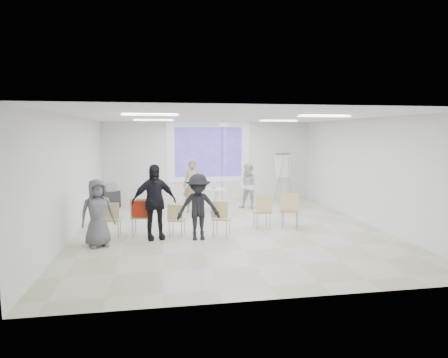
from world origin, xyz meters
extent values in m
cube|color=beige|center=(0.00, 0.00, -0.05)|extent=(8.00, 9.00, 0.10)
cube|color=white|center=(0.00, 0.00, 3.05)|extent=(8.00, 9.00, 0.10)
cube|color=silver|center=(0.00, 4.55, 1.50)|extent=(8.00, 0.10, 3.00)
cube|color=silver|center=(-4.05, 0.00, 1.50)|extent=(0.10, 9.00, 3.00)
cube|color=silver|center=(4.05, 0.00, 1.50)|extent=(0.10, 9.00, 3.00)
cube|color=silver|center=(0.00, 4.49, 1.85)|extent=(3.20, 0.01, 2.30)
cube|color=#4935B6|center=(0.00, 4.47, 1.85)|extent=(2.60, 0.01, 1.90)
cylinder|color=silver|center=(-0.06, 1.98, 0.03)|extent=(0.58, 0.58, 0.05)
cylinder|color=white|center=(-0.06, 1.98, 0.38)|extent=(0.16, 0.16, 0.70)
cylinder|color=silver|center=(-0.06, 1.98, 0.76)|extent=(0.80, 0.80, 0.04)
cube|color=white|center=(-0.01, 1.93, 0.79)|extent=(0.22, 0.16, 0.01)
cube|color=teal|center=(-0.12, 2.06, 0.80)|extent=(0.20, 0.25, 0.02)
imported|color=tan|center=(-0.81, 2.15, 0.99)|extent=(0.83, 0.66, 1.99)
imported|color=silver|center=(1.12, 2.39, 0.88)|extent=(1.08, 1.02, 1.76)
cube|color=silver|center=(-0.63, 2.40, 1.31)|extent=(0.07, 0.12, 0.04)
cube|color=white|center=(0.94, 2.64, 1.19)|extent=(0.10, 0.12, 0.04)
cube|color=tan|center=(-3.03, -0.40, 0.45)|extent=(0.44, 0.44, 0.04)
cube|color=tan|center=(-3.04, -0.60, 0.70)|extent=(0.42, 0.11, 0.40)
cylinder|color=gray|center=(-3.21, -0.56, 0.22)|extent=(0.02, 0.02, 0.44)
cylinder|color=#969A9F|center=(-2.87, -0.58, 0.22)|extent=(0.02, 0.02, 0.44)
cylinder|color=gray|center=(-3.19, -0.22, 0.22)|extent=(0.02, 0.02, 0.44)
cylinder|color=gray|center=(-2.85, -0.24, 0.22)|extent=(0.02, 0.02, 0.44)
cube|color=tan|center=(-2.32, -0.39, 0.49)|extent=(0.50, 0.50, 0.04)
cube|color=tan|center=(-2.34, -0.60, 0.75)|extent=(0.46, 0.14, 0.43)
cylinder|color=gray|center=(-2.52, -0.55, 0.24)|extent=(0.03, 0.03, 0.47)
cylinder|color=gray|center=(-2.16, -0.59, 0.24)|extent=(0.03, 0.03, 0.47)
cylinder|color=gray|center=(-2.48, -0.18, 0.24)|extent=(0.03, 0.03, 0.47)
cylinder|color=gray|center=(-2.11, -0.22, 0.24)|extent=(0.03, 0.03, 0.47)
cube|color=tan|center=(-1.42, -0.55, 0.41)|extent=(0.48, 0.48, 0.04)
cube|color=tan|center=(-1.48, -0.72, 0.64)|extent=(0.39, 0.19, 0.36)
cylinder|color=gray|center=(-1.62, -0.65, 0.20)|extent=(0.03, 0.03, 0.40)
cylinder|color=gray|center=(-1.32, -0.74, 0.20)|extent=(0.03, 0.03, 0.40)
cylinder|color=#96989E|center=(-1.52, -0.35, 0.20)|extent=(0.03, 0.03, 0.40)
cylinder|color=gray|center=(-1.23, -0.45, 0.20)|extent=(0.03, 0.03, 0.40)
cube|color=tan|center=(-0.32, -0.79, 0.46)|extent=(0.56, 0.56, 0.04)
cube|color=tan|center=(-0.40, -0.98, 0.71)|extent=(0.43, 0.25, 0.41)
cylinder|color=gray|center=(-0.54, -0.88, 0.22)|extent=(0.03, 0.03, 0.45)
cylinder|color=gray|center=(-0.23, -1.01, 0.22)|extent=(0.03, 0.03, 0.45)
cylinder|color=gray|center=(-0.41, -0.56, 0.22)|extent=(0.03, 0.03, 0.45)
cylinder|color=gray|center=(-0.09, -0.70, 0.22)|extent=(0.03, 0.03, 0.45)
cube|color=tan|center=(0.88, -0.20, 0.47)|extent=(0.44, 0.44, 0.04)
cube|color=tan|center=(0.88, -0.41, 0.73)|extent=(0.44, 0.09, 0.41)
cylinder|color=gray|center=(0.71, -0.38, 0.23)|extent=(0.02, 0.02, 0.46)
cylinder|color=gray|center=(1.06, -0.38, 0.23)|extent=(0.02, 0.02, 0.46)
cylinder|color=#95979D|center=(0.71, -0.03, 0.23)|extent=(0.02, 0.02, 0.46)
cylinder|color=#94989C|center=(1.06, -0.03, 0.23)|extent=(0.02, 0.02, 0.46)
cube|color=tan|center=(1.63, -0.33, 0.50)|extent=(0.62, 0.62, 0.04)
cube|color=#D0B678|center=(1.54, -0.53, 0.78)|extent=(0.47, 0.28, 0.45)
cylinder|color=#97999F|center=(1.38, -0.42, 0.25)|extent=(0.03, 0.03, 0.49)
cylinder|color=gray|center=(1.73, -0.58, 0.25)|extent=(0.03, 0.03, 0.49)
cylinder|color=gray|center=(1.53, -0.08, 0.25)|extent=(0.03, 0.03, 0.49)
cylinder|color=#93959B|center=(1.88, -0.23, 0.25)|extent=(0.03, 0.03, 0.49)
cube|color=#A32614|center=(-2.32, -0.61, 0.72)|extent=(0.42, 0.14, 0.39)
imported|color=black|center=(-1.42, -0.53, 0.44)|extent=(0.35, 0.30, 0.02)
imported|color=black|center=(-1.98, -0.76, 1.05)|extent=(1.35, 0.98, 2.11)
imported|color=black|center=(-0.92, -1.00, 0.91)|extent=(1.19, 0.66, 1.82)
imported|color=slate|center=(-3.24, -1.18, 0.87)|extent=(1.00, 0.84, 1.74)
cylinder|color=gray|center=(2.56, 3.60, 0.85)|extent=(0.36, 0.12, 1.67)
cylinder|color=gray|center=(3.02, 3.74, 0.85)|extent=(0.26, 0.28, 1.67)
cylinder|color=#909298|center=(2.70, 3.96, 0.85)|extent=(0.13, 0.37, 1.67)
cube|color=white|center=(2.76, 3.78, 1.37)|extent=(0.69, 0.37, 0.94)
cube|color=gray|center=(2.75, 3.81, 1.80)|extent=(0.67, 0.25, 0.06)
cube|color=black|center=(-3.56, 3.36, 0.31)|extent=(0.69, 0.64, 0.56)
cube|color=gray|center=(-3.56, 3.36, 0.71)|extent=(0.49, 0.47, 0.25)
cylinder|color=black|center=(-3.69, 3.12, 0.03)|extent=(0.09, 0.09, 0.07)
cylinder|color=black|center=(-3.28, 3.31, 0.03)|extent=(0.09, 0.09, 0.07)
cylinder|color=black|center=(-3.83, 3.42, 0.03)|extent=(0.09, 0.09, 0.07)
cylinder|color=black|center=(-3.42, 3.61, 0.03)|extent=(0.09, 0.09, 0.07)
cube|color=white|center=(0.10, 1.50, 2.82)|extent=(0.30, 0.25, 0.10)
cylinder|color=gray|center=(0.10, 1.50, 2.93)|extent=(0.04, 0.04, 0.14)
cylinder|color=black|center=(0.04, 1.42, 1.39)|extent=(0.01, 0.01, 2.77)
cylinder|color=white|center=(0.14, 1.40, 1.39)|extent=(0.01, 0.01, 2.77)
cube|color=white|center=(-2.00, 2.00, 2.97)|extent=(1.20, 0.30, 0.02)
cube|color=white|center=(2.00, 2.00, 2.97)|extent=(1.20, 0.30, 0.02)
cube|color=white|center=(-2.00, -1.50, 2.97)|extent=(1.20, 0.30, 0.02)
cube|color=white|center=(2.00, -1.50, 2.97)|extent=(1.20, 0.30, 0.02)
camera|label=1|loc=(-1.74, -9.86, 2.58)|focal=30.00mm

